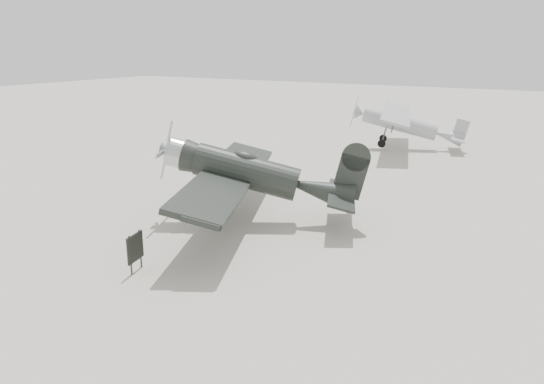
# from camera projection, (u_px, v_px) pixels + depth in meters

# --- Properties ---
(ground) EXTENTS (160.00, 160.00, 0.00)m
(ground) POSITION_uv_depth(u_px,v_px,m) (249.00, 269.00, 17.55)
(ground) COLOR #AAA897
(ground) RESTS_ON ground
(lowwing_monoplane) EXTENTS (8.75, 11.49, 3.78)m
(lowwing_monoplane) POSITION_uv_depth(u_px,v_px,m) (256.00, 175.00, 21.70)
(lowwing_monoplane) COLOR black
(lowwing_monoplane) RESTS_ON ground
(highwing_monoplane) EXTENTS (7.91, 11.02, 3.13)m
(highwing_monoplane) POSITION_uv_depth(u_px,v_px,m) (404.00, 121.00, 37.07)
(highwing_monoplane) COLOR #A1A4A7
(highwing_monoplane) RESTS_ON ground
(sign_board) EXTENTS (0.27, 0.90, 1.31)m
(sign_board) POSITION_uv_depth(u_px,v_px,m) (135.00, 248.00, 17.18)
(sign_board) COLOR #333333
(sign_board) RESTS_ON ground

